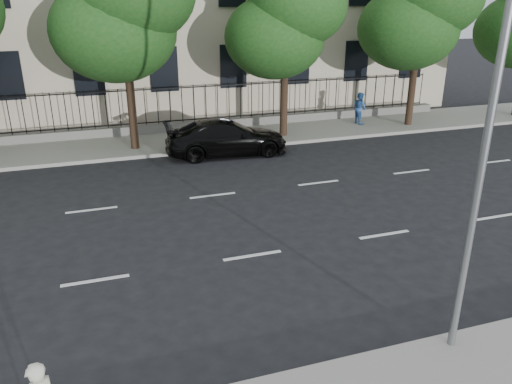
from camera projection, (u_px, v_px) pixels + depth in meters
ground at (287, 308)px, 11.02m from camera, size 120.00×120.00×0.00m
far_sidewalk at (177, 141)px, 23.37m from camera, size 60.00×4.00×0.15m
lane_markings at (230, 221)px, 15.22m from camera, size 49.60×4.62×0.01m
iron_fence at (171, 121)px, 24.66m from camera, size 30.00×0.50×2.20m
street_light at (473, 78)px, 8.30m from camera, size 0.25×3.32×8.05m
tree_d at (285, 10)px, 22.15m from camera, size 5.34×4.94×8.84m
tree_e at (421, 1)px, 24.05m from camera, size 5.71×5.31×9.46m
black_sedan at (227, 137)px, 21.41m from camera, size 5.34×2.44×1.51m
pedestrian_far at (360, 108)px, 26.01m from camera, size 0.71×0.86×1.63m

